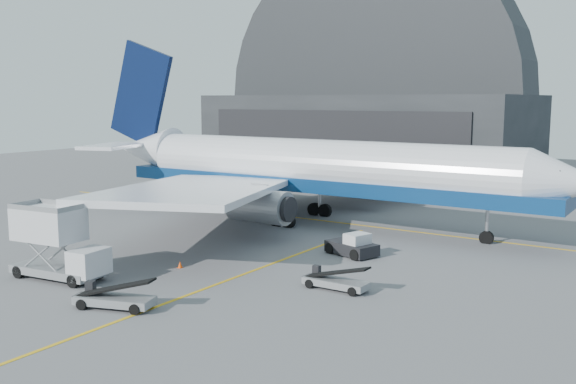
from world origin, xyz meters
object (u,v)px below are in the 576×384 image
Objects in this scene: airliner at (302,168)px; catering_truck at (56,243)px; belt_loader_a at (114,298)px; belt_loader_b at (335,281)px; pushback_tug at (353,246)px.

catering_truck is at bearing -95.87° from airliner.
belt_loader_b is at bearing 30.80° from belt_loader_a.
pushback_tug is at bearing 110.63° from belt_loader_b.
belt_loader_b is (8.42, 9.78, -0.05)m from belt_loader_a.
pushback_tug is at bearing 44.30° from catering_truck.
belt_loader_a is at bearing -21.97° from catering_truck.
airliner is 14.54m from pushback_tug.
catering_truck is 20.53m from pushback_tug.
airliner is 22.48m from belt_loader_b.
belt_loader_a is (7.58, -2.08, -1.74)m from catering_truck.
belt_loader_a is 1.11× the size of belt_loader_b.
airliner is 12.07× the size of pushback_tug.
airliner is at bearing 127.44° from belt_loader_b.
airliner reaches higher than pushback_tug.
catering_truck reaches higher than belt_loader_b.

